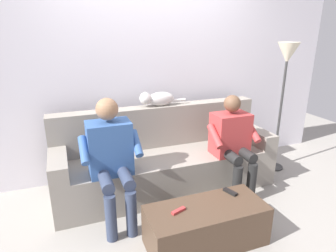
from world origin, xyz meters
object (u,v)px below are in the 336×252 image
person_right_seated (111,154)px  cat_on_backrest (157,99)px  coffee_table (206,225)px  remote_black (230,192)px  person_left_seated (233,139)px  remote_red (179,211)px  floor_lamp (286,65)px  couch (165,160)px

person_right_seated → cat_on_backrest: (-0.65, -0.59, 0.34)m
coffee_table → remote_black: (-0.30, -0.12, 0.19)m
person_left_seated → remote_red: (0.90, 0.66, -0.26)m
remote_black → remote_red: (0.55, 0.10, -0.00)m
coffee_table → remote_red: size_ratio=7.80×
remote_black → floor_lamp: floor_lamp is taller
coffee_table → floor_lamp: floor_lamp is taller
couch → remote_black: (-0.30, 0.91, 0.04)m
cat_on_backrest → remote_black: (-0.31, 1.14, -0.64)m
coffee_table → person_left_seated: 1.05m
couch → coffee_table: 1.04m
person_left_seated → couch: bearing=-28.3°
cat_on_backrest → floor_lamp: 1.60m
couch → floor_lamp: size_ratio=1.51×
cat_on_backrest → remote_black: 1.34m
coffee_table → person_right_seated: 1.06m
coffee_table → cat_on_backrest: size_ratio=1.81×
person_left_seated → cat_on_backrest: (0.67, -0.58, 0.38)m
person_left_seated → floor_lamp: 1.16m
remote_red → remote_black: bearing=-8.8°
couch → remote_red: couch is taller
remote_black → remote_red: size_ratio=1.05×
coffee_table → person_left_seated: person_left_seated is taller
coffee_table → person_right_seated: person_right_seated is taller
remote_black → remote_red: remote_black is taller
coffee_table → cat_on_backrest: bearing=-89.5°
coffee_table → remote_black: size_ratio=7.41×
person_right_seated → remote_black: size_ratio=8.60×
person_left_seated → remote_black: (0.36, 0.56, -0.26)m
person_left_seated → person_right_seated: 1.32m
coffee_table → person_right_seated: bearing=-45.6°
person_right_seated → cat_on_backrest: bearing=-137.8°
remote_black → floor_lamp: 1.78m
remote_red → couch: bearing=57.0°
couch → coffee_table: (0.00, 1.03, -0.15)m
person_right_seated → floor_lamp: 2.31m
coffee_table → floor_lamp: (-1.52, -0.97, 1.17)m
person_right_seated → remote_red: 0.82m
cat_on_backrest → remote_red: bearing=79.2°
remote_red → floor_lamp: (-1.77, -0.95, 0.98)m
coffee_table → remote_red: remote_red is taller
person_left_seated → person_right_seated: (1.32, 0.01, 0.04)m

